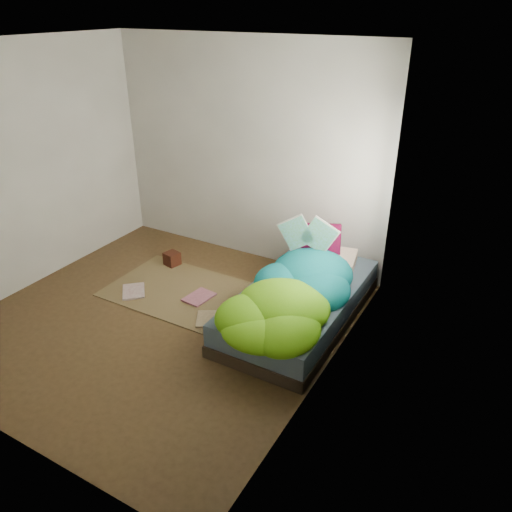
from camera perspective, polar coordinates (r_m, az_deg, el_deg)
The scene contains 12 objects.
ground at distance 5.21m, azimuth -10.88°, elevation -7.18°, with size 3.50×3.50×0.00m, color #45311A.
room_walls at distance 4.51m, azimuth -12.51°, elevation 10.14°, with size 3.54×3.54×2.62m.
bed at distance 5.07m, azimuth 5.00°, elevation -5.55°, with size 1.00×2.00×0.34m.
duvet at distance 4.72m, azimuth 4.03°, elevation -3.33°, with size 0.96×1.84×0.34m, color #065168, non-canonical shape.
rug at distance 5.64m, azimuth -8.54°, elevation -4.00°, with size 1.60×1.10×0.01m, color brown.
pillow_floral at distance 5.48m, azimuth 8.47°, elevation -0.30°, with size 0.54×0.34×0.12m, color silver.
pillow_magenta at distance 5.47m, azimuth 7.41°, elevation 1.50°, with size 0.42×0.13×0.42m, color #49042D.
open_book at distance 5.16m, azimuth 5.96°, elevation 3.46°, with size 0.51×0.11×0.31m, color #38862B, non-canonical shape.
wooden_box at distance 6.17m, azimuth -9.57°, elevation -0.30°, with size 0.16×0.16×0.16m, color #3B170D.
floor_book_a at distance 5.72m, azimuth -15.00°, elevation -4.06°, with size 0.24×0.33×0.02m, color silver.
floor_book_b at distance 5.54m, azimuth -7.47°, elevation -4.33°, with size 0.24×0.33×0.03m, color #B96A87.
floor_book_c at distance 5.13m, azimuth -6.81°, elevation -7.18°, with size 0.21×0.29×0.02m, color tan.
Camera 1 is at (2.93, -3.19, 2.90)m, focal length 35.00 mm.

